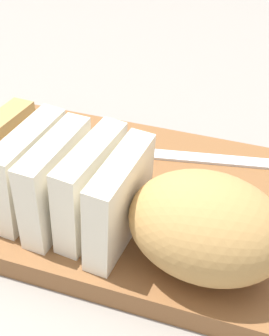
# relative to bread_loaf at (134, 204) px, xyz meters

# --- Properties ---
(ground_plane) EXTENTS (3.00, 3.00, 0.00)m
(ground_plane) POSITION_rel_bread_loaf_xyz_m (0.02, -0.06, -0.07)
(ground_plane) COLOR gray
(cutting_board) EXTENTS (0.42, 0.25, 0.02)m
(cutting_board) POSITION_rel_bread_loaf_xyz_m (0.02, -0.06, -0.05)
(cutting_board) COLOR brown
(cutting_board) RESTS_ON ground_plane
(bread_loaf) EXTENTS (0.29, 0.12, 0.09)m
(bread_loaf) POSITION_rel_bread_loaf_xyz_m (0.00, 0.00, 0.00)
(bread_loaf) COLOR tan
(bread_loaf) RESTS_ON cutting_board
(bread_knife) EXTENTS (0.27, 0.07, 0.02)m
(bread_knife) POSITION_rel_bread_loaf_xyz_m (0.02, -0.13, -0.04)
(bread_knife) COLOR silver
(bread_knife) RESTS_ON cutting_board
(crumb_near_knife) EXTENTS (0.01, 0.01, 0.01)m
(crumb_near_knife) POSITION_rel_bread_loaf_xyz_m (0.04, -0.07, -0.04)
(crumb_near_knife) COLOR #A8753D
(crumb_near_knife) RESTS_ON cutting_board
(crumb_near_loaf) EXTENTS (0.01, 0.01, 0.01)m
(crumb_near_loaf) POSITION_rel_bread_loaf_xyz_m (0.05, -0.03, -0.04)
(crumb_near_loaf) COLOR #A8753D
(crumb_near_loaf) RESTS_ON cutting_board
(crumb_stray_left) EXTENTS (0.00, 0.00, 0.00)m
(crumb_stray_left) POSITION_rel_bread_loaf_xyz_m (-0.02, -0.06, -0.04)
(crumb_stray_left) COLOR #A8753D
(crumb_stray_left) RESTS_ON cutting_board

